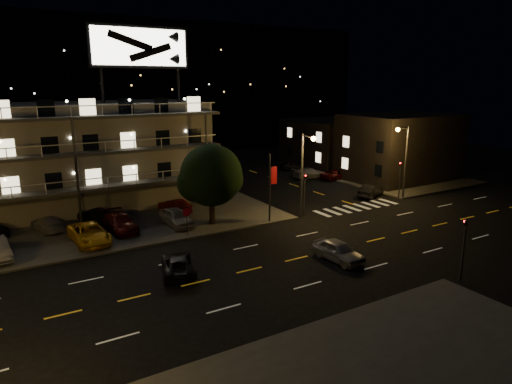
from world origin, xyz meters
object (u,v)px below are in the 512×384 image
lot_car_7 (47,224)px  road_car_west (178,264)px  tree (211,177)px  side_car_0 (371,191)px  lot_car_2 (89,234)px  road_car_east (339,251)px  lot_car_4 (177,217)px

lot_car_7 → road_car_west: size_ratio=0.92×
tree → side_car_0: bearing=0.7°
lot_car_2 → road_car_east: lot_car_2 is taller
tree → side_car_0: size_ratio=1.69×
lot_car_4 → lot_car_7: lot_car_4 is taller
tree → lot_car_7: (-12.95, 5.54, -3.68)m
lot_car_2 → road_car_east: (14.75, -12.76, -0.16)m
lot_car_2 → lot_car_4: (7.55, 0.58, 0.02)m
tree → lot_car_2: size_ratio=1.35×
road_car_east → lot_car_2: bearing=136.0°
road_car_east → road_car_west: bearing=157.1°
tree → lot_car_7: bearing=156.8°
lot_car_7 → road_car_east: 24.76m
lot_car_7 → lot_car_2: bearing=101.1°
lot_car_7 → side_car_0: bearing=155.5°
lot_car_4 → road_car_west: lot_car_4 is taller
side_car_0 → road_car_east: bearing=104.7°
lot_car_7 → side_car_0: size_ratio=0.99×
side_car_0 → road_car_east: road_car_east is taller
side_car_0 → road_car_west: size_ratio=0.93×
road_car_east → road_car_west: road_car_east is taller
lot_car_2 → side_car_0: (30.33, -0.27, -0.19)m
lot_car_2 → road_car_west: (3.98, -8.88, -0.26)m
lot_car_4 → lot_car_2: bearing=-179.4°
lot_car_4 → side_car_0: lot_car_4 is taller
tree → lot_car_2: bearing=177.1°
lot_car_2 → side_car_0: bearing=-4.2°
lot_car_7 → road_car_east: bearing=118.8°
lot_car_7 → road_car_east: road_car_east is taller
lot_car_2 → lot_car_4: lot_car_4 is taller
lot_car_2 → road_car_west: lot_car_2 is taller
tree → road_car_west: size_ratio=1.57×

